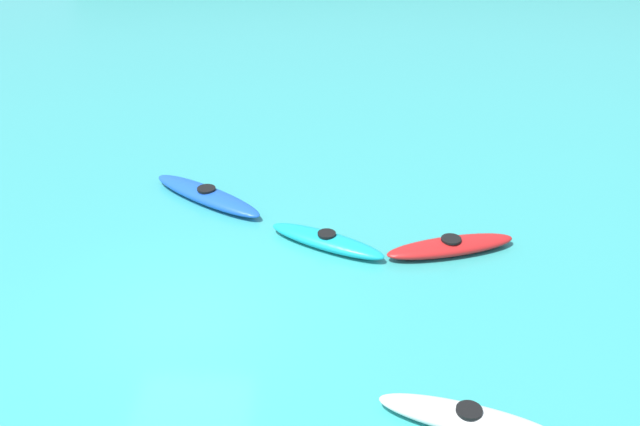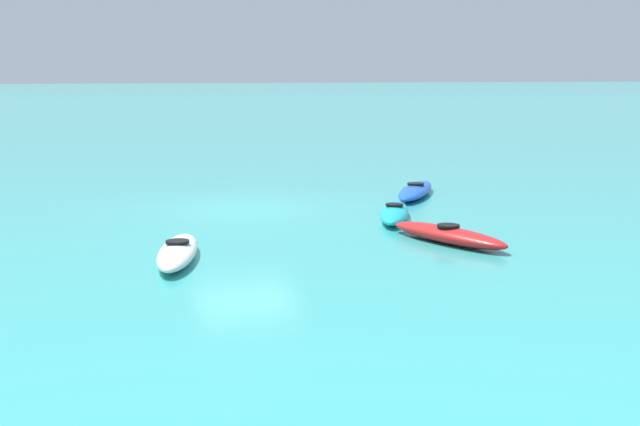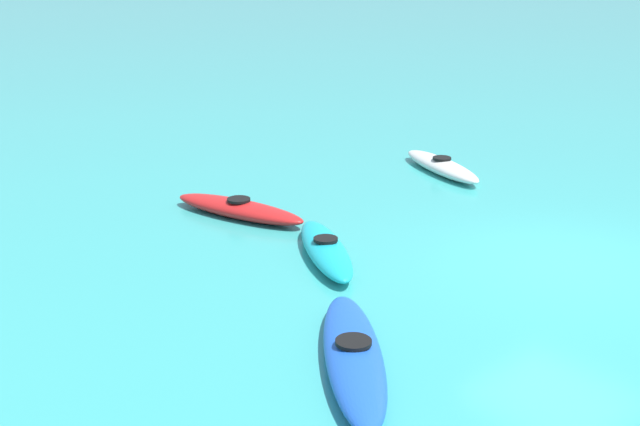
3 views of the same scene
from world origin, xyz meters
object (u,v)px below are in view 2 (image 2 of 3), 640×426
(kayak_blue, at_px, (415,190))
(kayak_red, at_px, (448,235))
(kayak_white, at_px, (178,252))
(kayak_cyan, at_px, (394,213))

(kayak_blue, distance_m, kayak_red, 6.26)
(kayak_white, relative_size, kayak_cyan, 1.06)
(kayak_red, bearing_deg, kayak_blue, 158.00)
(kayak_white, distance_m, kayak_blue, 9.40)
(kayak_blue, relative_size, kayak_cyan, 1.16)
(kayak_blue, height_order, kayak_red, same)
(kayak_white, xyz_separation_m, kayak_cyan, (-2.35, 5.53, -0.00))
(kayak_white, xyz_separation_m, kayak_red, (0.41, 5.35, 0.00))
(kayak_blue, relative_size, kayak_red, 1.06)
(kayak_white, height_order, kayak_red, same)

